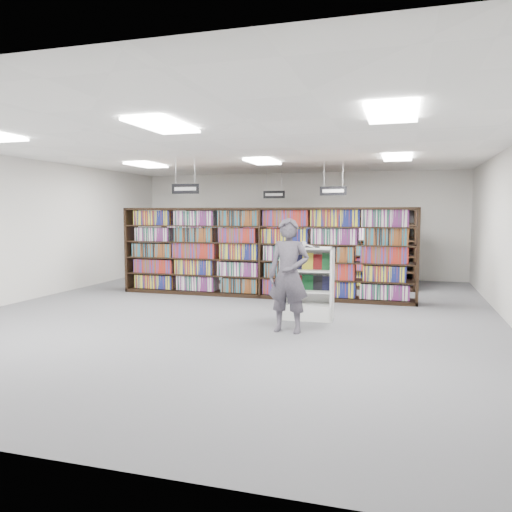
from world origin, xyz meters
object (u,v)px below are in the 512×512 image
(endcap_display, at_px, (307,294))
(open_book, at_px, (304,245))
(bookshelf_row_near, at_px, (263,252))
(shopper, at_px, (289,275))

(endcap_display, distance_m, open_book, 0.92)
(bookshelf_row_near, height_order, open_book, bookshelf_row_near)
(bookshelf_row_near, bearing_deg, open_book, -56.73)
(bookshelf_row_near, relative_size, shopper, 3.69)
(bookshelf_row_near, xyz_separation_m, open_book, (1.40, -2.14, 0.33))
(endcap_display, xyz_separation_m, open_book, (-0.06, -0.02, 0.92))
(endcap_display, relative_size, open_book, 2.26)
(bookshelf_row_near, xyz_separation_m, endcap_display, (1.47, -2.11, -0.58))
(shopper, bearing_deg, open_book, 91.95)
(bookshelf_row_near, distance_m, open_book, 2.58)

